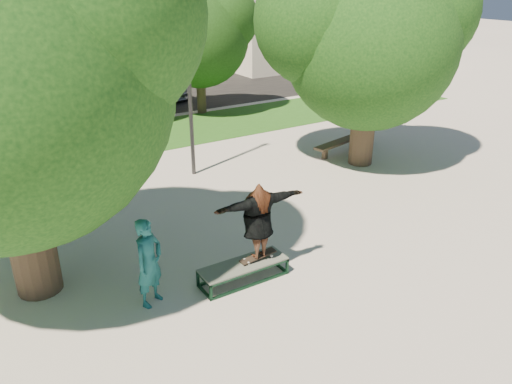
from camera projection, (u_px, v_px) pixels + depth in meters
ground at (251, 253)px, 11.01m from camera, size 120.00×120.00×0.00m
grass_strip at (143, 136)px, 18.87m from camera, size 30.00×4.00×0.02m
asphalt_strip at (73, 105)px, 23.44m from camera, size 40.00×8.00×0.01m
tree_right at (367, 32)px, 14.64m from camera, size 6.24×5.33×6.51m
bg_tree_mid at (53, 23)px, 18.26m from camera, size 5.76×4.92×6.24m
bg_tree_right at (196, 31)px, 20.75m from camera, size 5.04×4.31×5.43m
lamppost at (188, 70)px, 14.12m from camera, size 0.25×0.15×6.11m
side_building at (305, 0)px, 35.24m from camera, size 15.00×10.00×8.00m
grind_box at (243, 272)px, 9.96m from camera, size 1.80×0.60×0.38m
skater_rig at (258, 221)px, 9.71m from camera, size 1.95×0.59×1.65m
bystander at (149, 262)px, 9.02m from camera, size 0.75×0.67×1.72m
bench at (344, 141)px, 17.16m from camera, size 2.90×1.02×0.44m
car_dark at (36, 101)px, 21.31m from camera, size 1.47×4.01×1.31m
car_grey at (78, 88)px, 23.75m from camera, size 2.99×5.14×1.34m
car_silver_b at (154, 83)px, 24.96m from camera, size 2.68×4.84×1.33m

